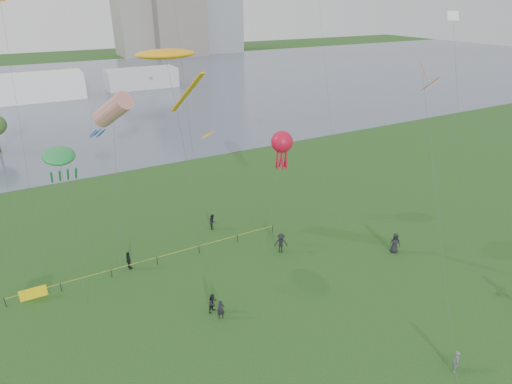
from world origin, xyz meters
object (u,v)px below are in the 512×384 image
fence (85,279)px  kite_octopus (282,142)px  kite_flyer (456,361)px  kite_stingray (166,55)px

fence → kite_octopus: size_ratio=2.51×
fence → kite_flyer: size_ratio=15.05×
kite_flyer → kite_stingray: kite_stingray is taller
fence → kite_stingray: 19.48m
fence → kite_flyer: (19.30, -20.86, 0.24)m
kite_flyer → kite_octopus: kite_octopus is taller
kite_stingray → kite_octopus: (11.63, 0.97, -9.29)m
kite_flyer → fence: bearing=92.4°
fence → kite_octopus: 22.33m
fence → kite_octopus: bearing=7.6°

